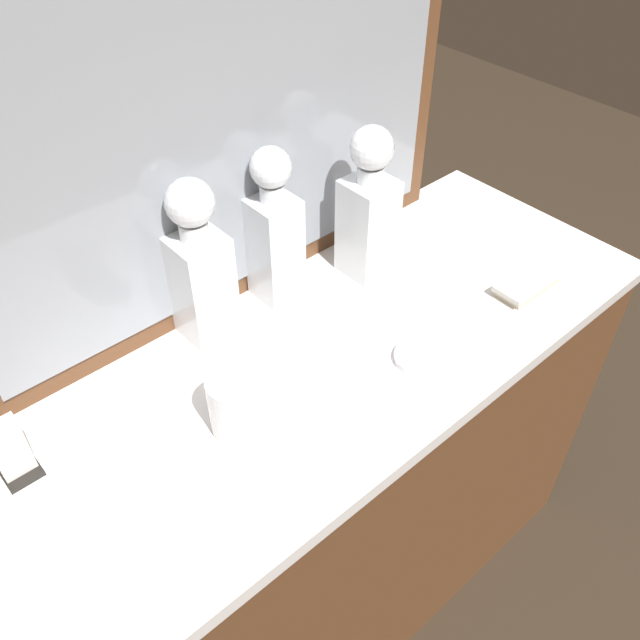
% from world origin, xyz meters
% --- Properties ---
extents(ground_plane, '(6.00, 6.00, 0.00)m').
position_xyz_m(ground_plane, '(0.00, 0.00, 0.00)').
color(ground_plane, '#2D2319').
extents(dresser, '(1.29, 0.49, 0.82)m').
position_xyz_m(dresser, '(0.00, 0.00, 0.41)').
color(dresser, brown).
rests_on(dresser, ground_plane).
extents(dresser_mirror, '(0.97, 0.03, 0.77)m').
position_xyz_m(dresser_mirror, '(0.00, 0.23, 1.20)').
color(dresser_mirror, brown).
rests_on(dresser_mirror, dresser).
extents(crystal_decanter_right, '(0.09, 0.09, 0.29)m').
position_xyz_m(crystal_decanter_right, '(0.22, 0.12, 0.94)').
color(crystal_decanter_right, white).
rests_on(crystal_decanter_right, dresser).
extents(crystal_decanter_far_left, '(0.08, 0.08, 0.30)m').
position_xyz_m(crystal_decanter_far_left, '(-0.10, 0.17, 0.94)').
color(crystal_decanter_far_left, white).
rests_on(crystal_decanter_far_left, dresser).
extents(crystal_decanter_front, '(0.08, 0.08, 0.30)m').
position_xyz_m(crystal_decanter_front, '(0.05, 0.17, 0.94)').
color(crystal_decanter_front, white).
rests_on(crystal_decanter_front, dresser).
extents(crystal_tumbler_rear, '(0.08, 0.08, 0.10)m').
position_xyz_m(crystal_tumbler_rear, '(-0.19, -0.03, 0.87)').
color(crystal_tumbler_rear, white).
rests_on(crystal_tumbler_rear, dresser).
extents(silver_brush_far_left, '(0.15, 0.06, 0.02)m').
position_xyz_m(silver_brush_far_left, '(0.41, -0.12, 0.83)').
color(silver_brush_far_left, '#B7A88C').
rests_on(silver_brush_far_left, dresser).
extents(porcelain_dish, '(0.08, 0.08, 0.01)m').
position_xyz_m(porcelain_dish, '(0.11, -0.12, 0.82)').
color(porcelain_dish, silver).
rests_on(porcelain_dish, dresser).
extents(napkin_holder, '(0.05, 0.05, 0.11)m').
position_xyz_m(napkin_holder, '(-0.47, 0.10, 0.86)').
color(napkin_holder, black).
rests_on(napkin_holder, dresser).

